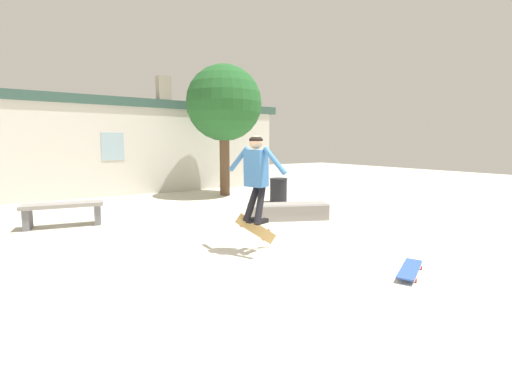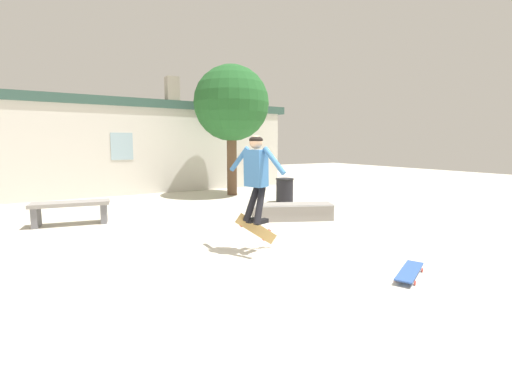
{
  "view_description": "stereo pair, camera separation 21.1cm",
  "coord_description": "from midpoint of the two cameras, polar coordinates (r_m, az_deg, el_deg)",
  "views": [
    {
      "loc": [
        -2.66,
        -3.81,
        1.75
      ],
      "look_at": [
        0.27,
        0.77,
        1.13
      ],
      "focal_mm": 24.0,
      "sensor_mm": 36.0,
      "label": 1
    },
    {
      "loc": [
        -2.48,
        -3.92,
        1.75
      ],
      "look_at": [
        0.27,
        0.77,
        1.13
      ],
      "focal_mm": 24.0,
      "sensor_mm": 36.0,
      "label": 2
    }
  ],
  "objects": [
    {
      "name": "trash_bin",
      "position": [
        10.3,
        5.39,
        -1.13
      ],
      "size": [
        0.55,
        0.55,
        0.73
      ],
      "color": "black",
      "rests_on": "ground_plane"
    },
    {
      "name": "tree_right",
      "position": [
        11.84,
        -3.6,
        12.98
      ],
      "size": [
        2.53,
        2.53,
        4.38
      ],
      "color": "brown",
      "rests_on": "ground_plane"
    },
    {
      "name": "park_bench",
      "position": [
        8.41,
        -27.87,
        -3.75
      ],
      "size": [
        1.61,
        0.73,
        0.51
      ],
      "rotation": [
        0.0,
        0.0,
        -0.17
      ],
      "color": "gray",
      "rests_on": "ground_plane"
    },
    {
      "name": "ground_plane",
      "position": [
        4.96,
        3.08,
        -14.18
      ],
      "size": [
        40.0,
        40.0,
        0.0
      ],
      "primitive_type": "plane",
      "color": "beige"
    },
    {
      "name": "building_backdrop",
      "position": [
        12.62,
        -18.75,
        6.03
      ],
      "size": [
        12.14,
        0.52,
        4.14
      ],
      "color": "beige",
      "rests_on": "ground_plane"
    },
    {
      "name": "skateboard_resting",
      "position": [
        5.16,
        25.33,
        -13.16
      ],
      "size": [
        0.87,
        0.56,
        0.08
      ],
      "rotation": [
        0.0,
        0.0,
        0.44
      ],
      "color": "#2D519E",
      "rests_on": "ground_plane"
    },
    {
      "name": "skate_ledge",
      "position": [
        8.01,
        6.8,
        -4.78
      ],
      "size": [
        1.88,
        1.24,
        0.37
      ],
      "rotation": [
        0.0,
        0.0,
        -0.44
      ],
      "color": "gray",
      "rests_on": "ground_plane"
    },
    {
      "name": "skater",
      "position": [
        5.45,
        1.12,
        1.89
      ],
      "size": [
        0.42,
        1.15,
        1.41
      ],
      "rotation": [
        0.0,
        0.0,
        0.3
      ],
      "color": "teal"
    },
    {
      "name": "skateboard_flipping",
      "position": [
        5.72,
        1.12,
        -7.66
      ],
      "size": [
        0.73,
        0.21,
        0.58
      ],
      "rotation": [
        0.0,
        0.0,
        -0.18
      ],
      "color": "#AD894C"
    }
  ]
}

